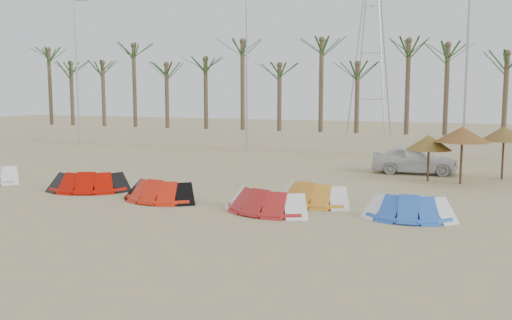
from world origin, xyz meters
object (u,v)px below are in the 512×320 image
at_px(parasol_mid, 462,135).
at_px(car, 414,160).
at_px(kite_blue, 410,206).
at_px(parasol_right, 504,134).
at_px(kite_orange, 313,193).
at_px(kite_red_mid, 162,190).
at_px(parasol_left, 429,142).
at_px(kite_red_left, 93,181).
at_px(kite_red_right, 267,200).

bearing_deg(parasol_mid, car, 131.73).
height_order(kite_blue, parasol_right, parasol_right).
relative_size(kite_orange, parasol_right, 1.33).
height_order(kite_red_mid, parasol_mid, parasol_mid).
distance_m(parasol_left, car, 2.69).
bearing_deg(kite_orange, parasol_mid, 52.93).
bearing_deg(kite_red_mid, parasol_right, 39.42).
height_order(kite_red_mid, car, car).
xyz_separation_m(kite_red_mid, parasol_mid, (10.69, 8.17, 1.83)).
bearing_deg(parasol_right, parasol_mid, -130.82).
relative_size(kite_red_mid, kite_orange, 0.94).
bearing_deg(kite_red_left, kite_orange, 3.94).
bearing_deg(kite_red_right, kite_orange, 58.62).
bearing_deg(kite_blue, kite_orange, 160.57).
bearing_deg(kite_red_mid, parasol_mid, 37.41).
bearing_deg(parasol_right, kite_red_mid, -140.58).
xyz_separation_m(kite_red_left, kite_red_mid, (3.82, -0.82, -0.00)).
relative_size(kite_red_mid, parasol_left, 1.46).
xyz_separation_m(parasol_left, parasol_right, (3.26, 1.87, 0.36)).
xyz_separation_m(kite_red_right, kite_blue, (4.81, 0.61, -0.00)).
bearing_deg(kite_red_left, parasol_left, 30.16).
xyz_separation_m(kite_red_right, kite_orange, (1.16, 1.89, -0.00)).
relative_size(kite_red_mid, parasol_right, 1.25).
bearing_deg(parasol_left, kite_red_mid, -137.71).
xyz_separation_m(kite_red_mid, kite_blue, (9.27, 0.18, -0.00)).
distance_m(kite_orange, car, 9.67).
xyz_separation_m(kite_blue, parasol_left, (-0.03, 8.23, 1.40)).
height_order(kite_orange, parasol_left, parasol_left).
bearing_deg(parasol_left, kite_red_left, -149.84).
distance_m(parasol_left, parasol_right, 3.78).
bearing_deg(kite_red_right, parasol_right, 53.09).
bearing_deg(kite_red_left, kite_red_right, -8.53).
xyz_separation_m(kite_red_mid, kite_orange, (5.62, 1.47, -0.00)).
distance_m(parasol_right, car, 4.37).
xyz_separation_m(kite_red_left, parasol_left, (13.07, 7.59, 1.40)).
height_order(kite_red_right, parasol_left, parasol_left).
relative_size(kite_orange, parasol_left, 1.55).
relative_size(kite_red_mid, kite_blue, 1.07).
bearing_deg(kite_red_right, kite_red_mid, 174.57).
bearing_deg(kite_blue, parasol_right, 72.24).
bearing_deg(parasol_left, parasol_right, 29.82).
xyz_separation_m(kite_red_left, kite_blue, (13.09, -0.64, -0.00)).
bearing_deg(kite_red_right, parasol_left, 61.59).
height_order(kite_red_left, parasol_right, parasol_right).
bearing_deg(parasol_mid, kite_red_left, -153.12).
relative_size(kite_red_left, kite_orange, 1.10).
bearing_deg(kite_red_mid, kite_red_right, -5.43).
distance_m(kite_red_left, parasol_right, 18.96).
distance_m(parasol_mid, parasol_right, 2.79).
relative_size(parasol_mid, parasol_right, 1.03).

